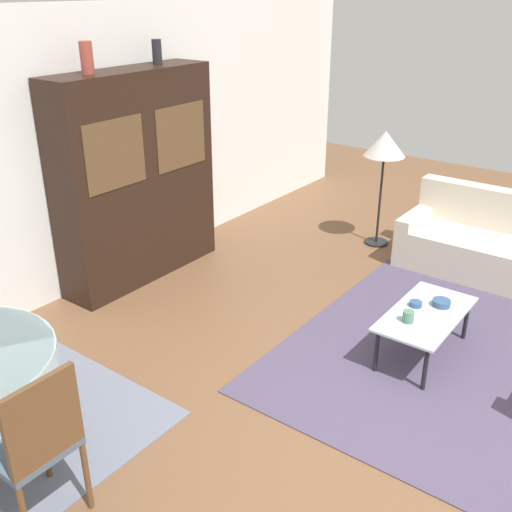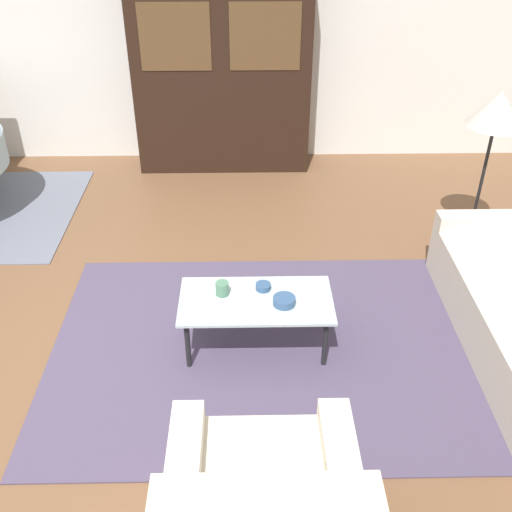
{
  "view_description": "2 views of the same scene",
  "coord_description": "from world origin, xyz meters",
  "px_view_note": "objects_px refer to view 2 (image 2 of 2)",
  "views": [
    {
      "loc": [
        -3.12,
        -1.08,
        2.85
      ],
      "look_at": [
        0.2,
        1.4,
        0.95
      ],
      "focal_mm": 42.0,
      "sensor_mm": 36.0,
      "label": 1
    },
    {
      "loc": [
        1.04,
        -2.81,
        2.83
      ],
      "look_at": [
        1.1,
        0.34,
        0.75
      ],
      "focal_mm": 42.0,
      "sensor_mm": 36.0,
      "label": 2
    }
  ],
  "objects_px": {
    "coffee_table": "(256,304)",
    "cup": "(222,289)",
    "armchair": "(264,512)",
    "floor_lamp": "(497,114)",
    "display_cabinet": "(222,69)",
    "bowl": "(284,301)",
    "bowl_small": "(263,287)"
  },
  "relations": [
    {
      "from": "cup",
      "to": "bowl",
      "type": "distance_m",
      "value": 0.42
    },
    {
      "from": "coffee_table",
      "to": "floor_lamp",
      "type": "height_order",
      "value": "floor_lamp"
    },
    {
      "from": "display_cabinet",
      "to": "cup",
      "type": "xyz_separation_m",
      "value": [
        0.07,
        -2.95,
        -0.61
      ]
    },
    {
      "from": "display_cabinet",
      "to": "bowl_small",
      "type": "height_order",
      "value": "display_cabinet"
    },
    {
      "from": "armchair",
      "to": "cup",
      "type": "relative_size",
      "value": 9.52
    },
    {
      "from": "armchair",
      "to": "floor_lamp",
      "type": "xyz_separation_m",
      "value": [
        1.92,
        2.86,
        0.87
      ]
    },
    {
      "from": "armchair",
      "to": "floor_lamp",
      "type": "distance_m",
      "value": 3.55
    },
    {
      "from": "armchair",
      "to": "coffee_table",
      "type": "bearing_deg",
      "value": 90.29
    },
    {
      "from": "floor_lamp",
      "to": "bowl",
      "type": "xyz_separation_m",
      "value": [
        -1.75,
        -1.42,
        -0.74
      ]
    },
    {
      "from": "armchair",
      "to": "bowl_small",
      "type": "relative_size",
      "value": 8.7
    },
    {
      "from": "floor_lamp",
      "to": "bowl",
      "type": "relative_size",
      "value": 9.11
    },
    {
      "from": "armchair",
      "to": "cup",
      "type": "distance_m",
      "value": 1.58
    },
    {
      "from": "bowl",
      "to": "armchair",
      "type": "bearing_deg",
      "value": -97.01
    },
    {
      "from": "coffee_table",
      "to": "cup",
      "type": "distance_m",
      "value": 0.25
    },
    {
      "from": "display_cabinet",
      "to": "bowl_small",
      "type": "bearing_deg",
      "value": -83.22
    },
    {
      "from": "display_cabinet",
      "to": "cup",
      "type": "relative_size",
      "value": 22.28
    },
    {
      "from": "cup",
      "to": "armchair",
      "type": "bearing_deg",
      "value": -81.49
    },
    {
      "from": "coffee_table",
      "to": "cup",
      "type": "relative_size",
      "value": 10.75
    },
    {
      "from": "floor_lamp",
      "to": "bowl",
      "type": "distance_m",
      "value": 2.37
    },
    {
      "from": "coffee_table",
      "to": "bowl",
      "type": "bearing_deg",
      "value": -15.9
    },
    {
      "from": "display_cabinet",
      "to": "bowl_small",
      "type": "xyz_separation_m",
      "value": [
        0.34,
        -2.9,
        -0.64
      ]
    },
    {
      "from": "armchair",
      "to": "display_cabinet",
      "type": "distance_m",
      "value": 4.57
    },
    {
      "from": "display_cabinet",
      "to": "cup",
      "type": "bearing_deg",
      "value": -88.66
    },
    {
      "from": "display_cabinet",
      "to": "bowl",
      "type": "height_order",
      "value": "display_cabinet"
    },
    {
      "from": "floor_lamp",
      "to": "bowl_small",
      "type": "xyz_separation_m",
      "value": [
        -1.88,
        -1.26,
        -0.74
      ]
    },
    {
      "from": "bowl_small",
      "to": "armchair",
      "type": "bearing_deg",
      "value": -91.56
    },
    {
      "from": "bowl_small",
      "to": "display_cabinet",
      "type": "bearing_deg",
      "value": 96.78
    },
    {
      "from": "coffee_table",
      "to": "cup",
      "type": "xyz_separation_m",
      "value": [
        -0.22,
        0.06,
        0.09
      ]
    },
    {
      "from": "floor_lamp",
      "to": "cup",
      "type": "xyz_separation_m",
      "value": [
        -2.16,
        -1.31,
        -0.72
      ]
    },
    {
      "from": "armchair",
      "to": "bowl",
      "type": "bearing_deg",
      "value": 82.99
    },
    {
      "from": "display_cabinet",
      "to": "cup",
      "type": "distance_m",
      "value": 3.01
    },
    {
      "from": "armchair",
      "to": "coffee_table",
      "type": "relative_size",
      "value": 0.89
    }
  ]
}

